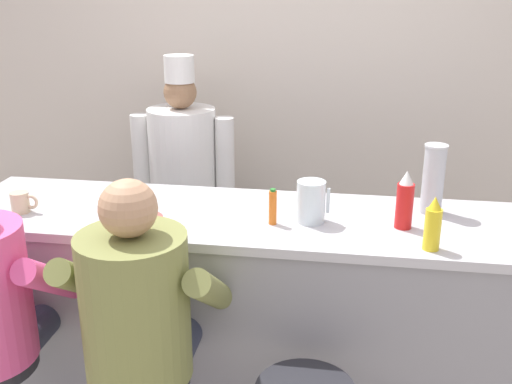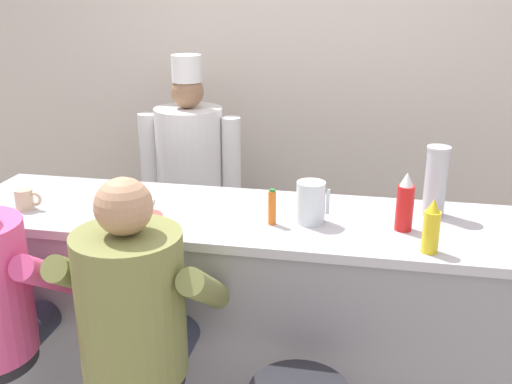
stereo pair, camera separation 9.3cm
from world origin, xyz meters
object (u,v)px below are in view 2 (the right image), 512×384
object	(u,v)px
breakfast_plate	(127,200)
diner_seated_olive	(136,312)
cereal_bowl	(144,221)
cook_in_whites_near	(191,176)
mustard_bottle_yellow	(431,228)
hot_sauce_bottle_orange	(272,207)
water_pitcher_clear	(311,202)
coffee_mug_tan	(25,199)
ketchup_bottle_red	(405,204)
cup_stack_steel	(436,181)

from	to	relation	value
breakfast_plate	diner_seated_olive	size ratio (longest dim) A/B	0.18
cereal_bowl	diner_seated_olive	size ratio (longest dim) A/B	0.12
cook_in_whites_near	diner_seated_olive	bearing A→B (deg)	-80.79
mustard_bottle_yellow	hot_sauce_bottle_orange	xyz separation A→B (m)	(-0.64, 0.16, -0.02)
water_pitcher_clear	coffee_mug_tan	bearing A→B (deg)	-175.88
ketchup_bottle_red	mustard_bottle_yellow	size ratio (longest dim) A/B	1.16
hot_sauce_bottle_orange	cook_in_whites_near	size ratio (longest dim) A/B	0.10
cup_stack_steel	breakfast_plate	bearing A→B (deg)	-174.87
hot_sauce_bottle_orange	cup_stack_steel	bearing A→B (deg)	19.87
water_pitcher_clear	coffee_mug_tan	world-z (taller)	water_pitcher_clear
cook_in_whites_near	cup_stack_steel	bearing A→B (deg)	-29.44
ketchup_bottle_red	cook_in_whites_near	xyz separation A→B (m)	(-1.22, 0.96, -0.26)
breakfast_plate	cup_stack_steel	xyz separation A→B (m)	(1.38, 0.12, 0.14)
breakfast_plate	cook_in_whites_near	bearing A→B (deg)	88.20
mustard_bottle_yellow	cereal_bowl	distance (m)	1.17
coffee_mug_tan	diner_seated_olive	size ratio (longest dim) A/B	0.09
cook_in_whites_near	breakfast_plate	bearing A→B (deg)	-91.80
hot_sauce_bottle_orange	water_pitcher_clear	size ratio (longest dim) A/B	0.87
water_pitcher_clear	cook_in_whites_near	world-z (taller)	cook_in_whites_near
cereal_bowl	cup_stack_steel	bearing A→B (deg)	17.06
mustard_bottle_yellow	coffee_mug_tan	size ratio (longest dim) A/B	1.70
mustard_bottle_yellow	coffee_mug_tan	bearing A→B (deg)	176.22
water_pitcher_clear	diner_seated_olive	xyz separation A→B (m)	(-0.59, -0.53, -0.29)
breakfast_plate	coffee_mug_tan	world-z (taller)	coffee_mug_tan
cup_stack_steel	diner_seated_olive	world-z (taller)	diner_seated_olive
coffee_mug_tan	cook_in_whites_near	world-z (taller)	cook_in_whites_near
diner_seated_olive	cereal_bowl	bearing A→B (deg)	104.48
breakfast_plate	water_pitcher_clear	bearing A→B (deg)	-4.55
mustard_bottle_yellow	water_pitcher_clear	distance (m)	0.52
ketchup_bottle_red	cup_stack_steel	distance (m)	0.24
breakfast_plate	cup_stack_steel	bearing A→B (deg)	5.13
cereal_bowl	coffee_mug_tan	bearing A→B (deg)	171.91
hot_sauce_bottle_orange	cook_in_whites_near	world-z (taller)	cook_in_whites_near
mustard_bottle_yellow	hot_sauce_bottle_orange	distance (m)	0.65
water_pitcher_clear	breakfast_plate	bearing A→B (deg)	175.45
mustard_bottle_yellow	diner_seated_olive	xyz separation A→B (m)	(-1.07, -0.32, -0.30)
water_pitcher_clear	diner_seated_olive	size ratio (longest dim) A/B	0.13
mustard_bottle_yellow	diner_seated_olive	distance (m)	1.16
cup_stack_steel	cook_in_whites_near	size ratio (longest dim) A/B	0.19
ketchup_bottle_red	cereal_bowl	world-z (taller)	ketchup_bottle_red
cereal_bowl	coffee_mug_tan	distance (m)	0.60
mustard_bottle_yellow	cook_in_whites_near	xyz separation A→B (m)	(-1.31, 1.17, -0.25)
diner_seated_olive	mustard_bottle_yellow	bearing A→B (deg)	16.83
ketchup_bottle_red	diner_seated_olive	distance (m)	1.16
cup_stack_steel	mustard_bottle_yellow	bearing A→B (deg)	-96.11
water_pitcher_clear	cereal_bowl	world-z (taller)	water_pitcher_clear
mustard_bottle_yellow	breakfast_plate	world-z (taller)	mustard_bottle_yellow
breakfast_plate	cereal_bowl	bearing A→B (deg)	-54.13
hot_sauce_bottle_orange	cook_in_whites_near	xyz separation A→B (m)	(-0.68, 1.01, -0.22)
ketchup_bottle_red	breakfast_plate	world-z (taller)	ketchup_bottle_red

